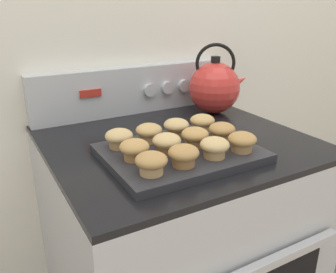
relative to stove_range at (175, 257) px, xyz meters
name	(u,v)px	position (x,y,z in m)	size (l,w,h in m)	color
wall_back	(124,27)	(0.00, 0.38, 0.75)	(8.00, 0.05, 2.40)	silver
stove_range	(175,257)	(0.00, 0.00, 0.00)	(0.76, 0.73, 0.89)	#B7BABF
control_panel	(133,90)	(0.00, 0.32, 0.53)	(0.75, 0.07, 0.17)	#B7BABF
muffin_pan	(180,153)	(-0.06, -0.12, 0.46)	(0.40, 0.31, 0.02)	#28282D
muffin_r0_c0	(151,162)	(-0.19, -0.21, 0.50)	(0.07, 0.07, 0.05)	tan
muffin_r0_c1	(184,155)	(-0.11, -0.21, 0.50)	(0.07, 0.07, 0.05)	olive
muffin_r0_c2	(215,147)	(-0.01, -0.21, 0.50)	(0.07, 0.07, 0.05)	tan
muffin_r0_c3	(242,141)	(0.08, -0.21, 0.50)	(0.07, 0.07, 0.05)	#A37A4C
muffin_r1_c0	(134,149)	(-0.19, -0.12, 0.50)	(0.07, 0.07, 0.05)	olive
muffin_r1_c1	(167,143)	(-0.10, -0.12, 0.50)	(0.07, 0.07, 0.05)	olive
muffin_r1_c2	(195,136)	(-0.01, -0.12, 0.50)	(0.07, 0.07, 0.05)	olive
muffin_r1_c3	(222,131)	(0.08, -0.12, 0.50)	(0.07, 0.07, 0.05)	tan
muffin_r2_c0	(119,138)	(-0.20, -0.03, 0.50)	(0.07, 0.07, 0.05)	#A37A4C
muffin_r2_c1	(149,132)	(-0.11, -0.03, 0.50)	(0.07, 0.07, 0.05)	tan
muffin_r2_c2	(176,127)	(-0.02, -0.03, 0.50)	(0.07, 0.07, 0.05)	olive
muffin_r2_c3	(202,122)	(0.07, -0.03, 0.50)	(0.07, 0.07, 0.05)	tan
tea_kettle	(215,87)	(0.27, 0.17, 0.54)	(0.21, 0.19, 0.26)	red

